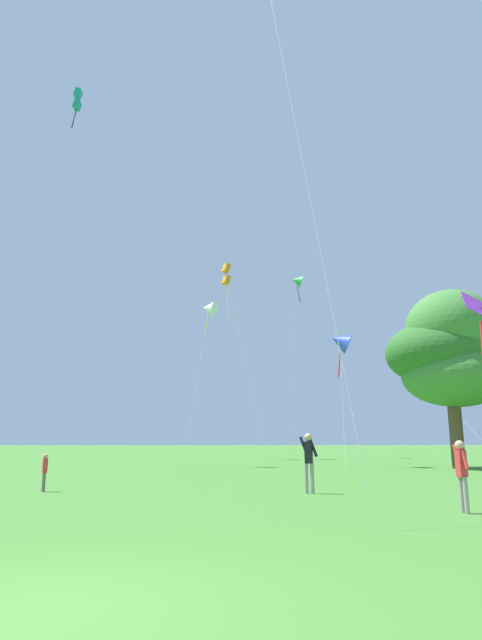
% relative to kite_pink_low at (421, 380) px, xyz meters
% --- Properties ---
extents(ground_plane, '(400.00, 400.00, 0.00)m').
position_rel_kite_pink_low_xyz_m(ground_plane, '(-18.20, -42.91, -6.85)').
color(ground_plane, '#427A2D').
extents(kite_pink_low, '(2.64, 10.54, 7.92)m').
position_rel_kite_pink_low_xyz_m(kite_pink_low, '(0.00, 0.00, 0.00)').
color(kite_pink_low, pink).
rests_on(kite_pink_low, ground_plane).
extents(kite_teal_box, '(0.69, 4.81, 27.04)m').
position_rel_kite_pink_low_xyz_m(kite_teal_box, '(-28.32, -12.68, 19.13)').
color(kite_teal_box, teal).
rests_on(kite_teal_box, ground_plane).
extents(kite_orange_box, '(3.82, 7.76, 17.54)m').
position_rel_kite_pink_low_xyz_m(kite_orange_box, '(-17.47, -0.45, 9.49)').
color(kite_orange_box, orange).
rests_on(kite_orange_box, ground_plane).
extents(kite_green_small, '(2.04, 5.33, 17.33)m').
position_rel_kite_pink_low_xyz_m(kite_green_small, '(-10.71, 1.93, 9.78)').
color(kite_green_small, green).
rests_on(kite_green_small, ground_plane).
extents(kite_blue_delta, '(1.75, 5.29, 8.38)m').
position_rel_kite_pink_low_xyz_m(kite_blue_delta, '(-10.03, -15.21, 0.70)').
color(kite_blue_delta, blue).
rests_on(kite_blue_delta, ground_plane).
extents(kite_white_distant, '(2.08, 8.01, 13.82)m').
position_rel_kite_pink_low_xyz_m(kite_white_distant, '(-19.02, -1.33, 6.19)').
color(kite_white_distant, white).
rests_on(kite_white_distant, ground_plane).
extents(kite_purple_streamer, '(3.42, 11.42, 7.43)m').
position_rel_kite_pink_low_xyz_m(kite_purple_streamer, '(-6.91, -27.75, -0.90)').
color(kite_purple_streamer, purple).
rests_on(kite_purple_streamer, ground_plane).
extents(person_in_blue_jacket, '(0.55, 0.26, 1.72)m').
position_rel_kite_pink_low_xyz_m(person_in_blue_jacket, '(-14.29, -31.77, -5.81)').
color(person_in_blue_jacket, gray).
rests_on(person_in_blue_jacket, ground_plane).
extents(person_in_red_shirt, '(0.21, 0.49, 1.51)m').
position_rel_kite_pink_low_xyz_m(person_in_red_shirt, '(-11.57, -36.20, -5.94)').
color(person_in_red_shirt, gray).
rests_on(person_in_red_shirt, ground_plane).
extents(person_child_small, '(0.24, 0.33, 1.12)m').
position_rel_kite_pink_low_xyz_m(person_child_small, '(-22.25, -31.17, -6.17)').
color(person_child_small, '#665B4C').
rests_on(person_child_small, ground_plane).
extents(tree_left_oak, '(6.94, 6.42, 10.07)m').
position_rel_kite_pink_low_xyz_m(tree_left_oak, '(-4.20, -17.38, -0.44)').
color(tree_left_oak, brown).
rests_on(tree_left_oak, ground_plane).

